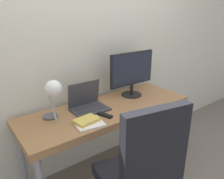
% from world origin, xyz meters
% --- Properties ---
extents(wall_back, '(8.00, 0.05, 2.60)m').
position_xyz_m(wall_back, '(0.00, 0.66, 1.30)').
color(wall_back, beige).
rests_on(wall_back, ground_plane).
extents(desk, '(1.66, 0.59, 0.76)m').
position_xyz_m(desk, '(0.00, 0.30, 0.69)').
color(desk, '#996B42').
rests_on(desk, ground_plane).
extents(laptop, '(0.32, 0.24, 0.25)m').
position_xyz_m(laptop, '(-0.17, 0.37, 0.82)').
color(laptop, '#38383D').
rests_on(laptop, desk).
extents(monitor, '(0.55, 0.22, 0.47)m').
position_xyz_m(monitor, '(0.39, 0.40, 1.02)').
color(monitor, black).
rests_on(monitor, desk).
extents(desk_lamp, '(0.13, 0.26, 0.36)m').
position_xyz_m(desk_lamp, '(-0.52, 0.31, 1.03)').
color(desk_lamp, '#4C4C51').
rests_on(desk_lamp, desk).
extents(office_chair, '(0.57, 0.58, 1.12)m').
position_xyz_m(office_chair, '(-0.23, -0.41, 0.61)').
color(office_chair, black).
rests_on(office_chair, ground_plane).
extents(book_stack, '(0.25, 0.23, 0.04)m').
position_xyz_m(book_stack, '(-0.32, 0.13, 0.78)').
color(book_stack, silver).
rests_on(book_stack, desk).
extents(tv_remote, '(0.08, 0.15, 0.02)m').
position_xyz_m(tv_remote, '(-0.13, 0.16, 0.77)').
color(tv_remote, black).
rests_on(tv_remote, desk).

